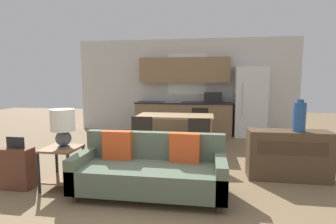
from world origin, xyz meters
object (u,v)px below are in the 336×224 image
(dining_chair_near_left, at_px, (144,134))
(side_table, at_px, (62,161))
(dining_chair_far_right, at_px, (200,123))
(dining_chair_near_right, at_px, (198,136))
(credenza, at_px, (288,155))
(dining_table, at_px, (175,118))
(suitcase, at_px, (17,168))
(couch, at_px, (151,170))
(vase, at_px, (299,117))
(refrigerator, at_px, (250,102))
(table_lamp, at_px, (63,125))

(dining_chair_near_left, bearing_deg, side_table, 64.73)
(dining_chair_far_right, xyz_separation_m, dining_chair_near_right, (0.01, -1.53, 0.00))
(dining_chair_near_left, bearing_deg, credenza, 166.59)
(dining_table, xyz_separation_m, suitcase, (-1.94, -2.36, -0.41))
(couch, bearing_deg, vase, 20.48)
(side_table, height_order, dining_chair_near_left, dining_chair_near_left)
(refrigerator, xyz_separation_m, credenza, (0.11, -3.18, -0.56))
(suitcase, bearing_deg, refrigerator, 47.77)
(dining_table, relative_size, dining_chair_far_right, 1.91)
(couch, distance_m, dining_chair_near_left, 1.59)
(couch, bearing_deg, side_table, -179.24)
(side_table, distance_m, dining_chair_near_right, 2.36)
(side_table, xyz_separation_m, suitcase, (-0.62, -0.11, -0.10))
(couch, height_order, dining_chair_near_right, dining_chair_near_right)
(dining_chair_near_left, bearing_deg, vase, 166.36)
(refrigerator, xyz_separation_m, dining_chair_far_right, (-1.30, -1.02, -0.44))
(refrigerator, distance_m, dining_table, 2.54)
(table_lamp, height_order, credenza, table_lamp)
(dining_table, height_order, dining_chair_far_right, dining_chair_far_right)
(dining_table, bearing_deg, vase, -35.60)
(credenza, bearing_deg, vase, -20.94)
(dining_table, relative_size, dining_chair_near_left, 1.91)
(refrigerator, xyz_separation_m, dining_chair_near_right, (-1.28, -2.55, -0.44))
(refrigerator, height_order, dining_chair_near_left, refrigerator)
(credenza, bearing_deg, side_table, -165.49)
(table_lamp, height_order, vase, vase)
(dining_table, distance_m, dining_chair_far_right, 0.93)
(side_table, height_order, credenza, credenza)
(vase, relative_size, suitcase, 0.65)
(dining_chair_near_left, relative_size, suitcase, 1.14)
(dining_table, height_order, suitcase, dining_table)
(dining_table, height_order, credenza, dining_table)
(table_lamp, bearing_deg, credenza, 14.34)
(credenza, bearing_deg, table_lamp, -165.66)
(table_lamp, height_order, dining_chair_near_left, table_lamp)
(dining_chair_far_right, xyz_separation_m, dining_chair_near_left, (-1.03, -1.46, 0.00))
(side_table, xyz_separation_m, dining_chair_near_right, (1.84, 1.47, 0.10))
(dining_table, xyz_separation_m, dining_chair_near_right, (0.52, -0.78, -0.21))
(couch, distance_m, table_lamp, 1.37)
(dining_chair_near_right, bearing_deg, dining_chair_near_left, -10.78)
(refrigerator, relative_size, credenza, 1.56)
(dining_chair_near_left, distance_m, dining_chair_near_right, 1.04)
(credenza, xyz_separation_m, vase, (0.11, -0.04, 0.60))
(couch, bearing_deg, table_lamp, 179.96)
(credenza, xyz_separation_m, dining_chair_near_left, (-2.44, 0.69, 0.11))
(couch, xyz_separation_m, suitcase, (-1.88, -0.13, -0.03))
(dining_chair_near_left, bearing_deg, suitcase, 51.55)
(table_lamp, height_order, dining_chair_near_right, table_lamp)
(couch, bearing_deg, credenza, 22.63)
(refrigerator, xyz_separation_m, dining_chair_near_left, (-2.33, -2.49, -0.44))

